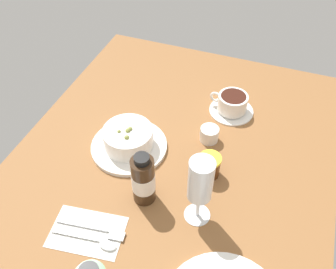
{
  "coord_description": "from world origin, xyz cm",
  "views": [
    {
      "loc": [
        57.37,
        20.71,
        74.12
      ],
      "look_at": [
        -4.93,
        -2.1,
        6.03
      ],
      "focal_mm": 38.78,
      "sensor_mm": 36.0,
      "label": 1
    }
  ],
  "objects_px": {
    "jam_jar": "(209,166)",
    "coffee_cup": "(232,104)",
    "sauce_bottle_brown": "(143,180)",
    "cutlery_setting": "(89,232)",
    "wine_glass": "(200,183)",
    "porridge_bowl": "(128,140)",
    "creamer_jug": "(209,134)"
  },
  "relations": [
    {
      "from": "porridge_bowl",
      "to": "sauce_bottle_brown",
      "type": "distance_m",
      "value": 0.17
    },
    {
      "from": "wine_glass",
      "to": "jam_jar",
      "type": "bearing_deg",
      "value": -176.3
    },
    {
      "from": "porridge_bowl",
      "to": "creamer_jug",
      "type": "bearing_deg",
      "value": 118.05
    },
    {
      "from": "coffee_cup",
      "to": "sauce_bottle_brown",
      "type": "xyz_separation_m",
      "value": [
        0.38,
        -0.13,
        0.04
      ]
    },
    {
      "from": "wine_glass",
      "to": "jam_jar",
      "type": "height_order",
      "value": "wine_glass"
    },
    {
      "from": "coffee_cup",
      "to": "sauce_bottle_brown",
      "type": "distance_m",
      "value": 0.4
    },
    {
      "from": "jam_jar",
      "to": "coffee_cup",
      "type": "bearing_deg",
      "value": -179.84
    },
    {
      "from": "sauce_bottle_brown",
      "to": "coffee_cup",
      "type": "bearing_deg",
      "value": 161.64
    },
    {
      "from": "cutlery_setting",
      "to": "coffee_cup",
      "type": "distance_m",
      "value": 0.55
    },
    {
      "from": "cutlery_setting",
      "to": "jam_jar",
      "type": "relative_size",
      "value": 2.84
    },
    {
      "from": "cutlery_setting",
      "to": "creamer_jug",
      "type": "bearing_deg",
      "value": 155.04
    },
    {
      "from": "cutlery_setting",
      "to": "porridge_bowl",
      "type": "bearing_deg",
      "value": -175.22
    },
    {
      "from": "wine_glass",
      "to": "sauce_bottle_brown",
      "type": "relative_size",
      "value": 1.27
    },
    {
      "from": "porridge_bowl",
      "to": "creamer_jug",
      "type": "relative_size",
      "value": 3.4
    },
    {
      "from": "creamer_jug",
      "to": "sauce_bottle_brown",
      "type": "bearing_deg",
      "value": -21.3
    },
    {
      "from": "cutlery_setting",
      "to": "jam_jar",
      "type": "height_order",
      "value": "jam_jar"
    },
    {
      "from": "creamer_jug",
      "to": "wine_glass",
      "type": "distance_m",
      "value": 0.27
    },
    {
      "from": "cutlery_setting",
      "to": "sauce_bottle_brown",
      "type": "bearing_deg",
      "value": 148.94
    },
    {
      "from": "cutlery_setting",
      "to": "wine_glass",
      "type": "relative_size",
      "value": 0.94
    },
    {
      "from": "creamer_jug",
      "to": "sauce_bottle_brown",
      "type": "xyz_separation_m",
      "value": [
        0.24,
        -0.09,
        0.05
      ]
    },
    {
      "from": "porridge_bowl",
      "to": "wine_glass",
      "type": "relative_size",
      "value": 1.09
    },
    {
      "from": "coffee_cup",
      "to": "creamer_jug",
      "type": "bearing_deg",
      "value": -13.05
    },
    {
      "from": "porridge_bowl",
      "to": "wine_glass",
      "type": "bearing_deg",
      "value": 59.46
    },
    {
      "from": "porridge_bowl",
      "to": "sauce_bottle_brown",
      "type": "bearing_deg",
      "value": 37.06
    },
    {
      "from": "wine_glass",
      "to": "jam_jar",
      "type": "relative_size",
      "value": 3.03
    },
    {
      "from": "wine_glass",
      "to": "jam_jar",
      "type": "xyz_separation_m",
      "value": [
        -0.13,
        -0.01,
        -0.09
      ]
    },
    {
      "from": "porridge_bowl",
      "to": "cutlery_setting",
      "type": "height_order",
      "value": "porridge_bowl"
    },
    {
      "from": "porridge_bowl",
      "to": "wine_glass",
      "type": "xyz_separation_m",
      "value": [
        0.14,
        0.24,
        0.09
      ]
    },
    {
      "from": "creamer_jug",
      "to": "sauce_bottle_brown",
      "type": "distance_m",
      "value": 0.26
    },
    {
      "from": "cutlery_setting",
      "to": "creamer_jug",
      "type": "height_order",
      "value": "creamer_jug"
    },
    {
      "from": "cutlery_setting",
      "to": "wine_glass",
      "type": "height_order",
      "value": "wine_glass"
    },
    {
      "from": "porridge_bowl",
      "to": "jam_jar",
      "type": "relative_size",
      "value": 3.32
    }
  ]
}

